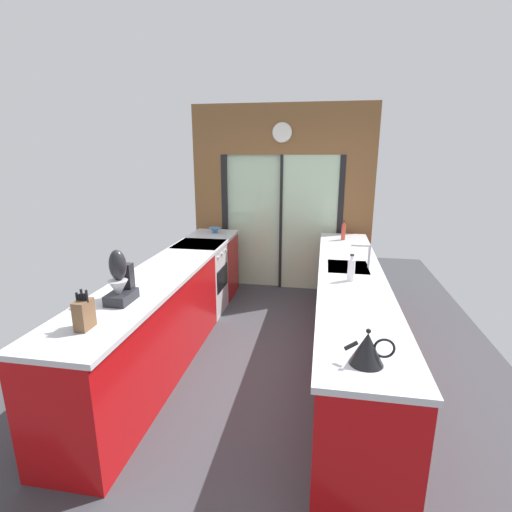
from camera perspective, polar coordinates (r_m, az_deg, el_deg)
name	(u,v)px	position (r m, az deg, el deg)	size (l,w,h in m)	color
ground_plane	(262,340)	(4.45, 0.84, -12.34)	(5.04, 7.60, 0.02)	#38383D
back_wall_unit	(282,188)	(5.75, 3.81, 9.97)	(2.64, 0.12, 2.70)	brown
left_counter_run	(166,312)	(4.07, -13.09, -8.08)	(0.62, 3.80, 0.92)	#AD0C0F
right_counter_run	(348,318)	(3.94, 13.48, -8.95)	(0.62, 3.80, 0.92)	#AD0C0F
sink_faucet	(366,252)	(3.99, 15.92, 0.57)	(0.19, 0.02, 0.24)	#B7BABC
oven_range	(201,278)	(5.05, -8.18, -3.30)	(0.60, 0.60, 0.92)	#B7BABC
mixing_bowl	(215,230)	(5.53, -6.08, 3.83)	(0.18, 0.18, 0.08)	teal
knife_block	(84,314)	(2.78, -24.06, -7.83)	(0.09, 0.14, 0.28)	brown
stand_mixer	(120,282)	(3.14, -19.41, -3.65)	(0.17, 0.27, 0.42)	black
kettle	(367,348)	(2.25, 16.14, -12.97)	(0.27, 0.19, 0.21)	black
soap_bottle_near	(351,269)	(3.57, 13.88, -1.95)	(0.07, 0.07, 0.25)	silver
soap_bottle_far	(343,232)	(5.19, 12.78, 3.52)	(0.05, 0.05, 0.25)	#B23D2D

